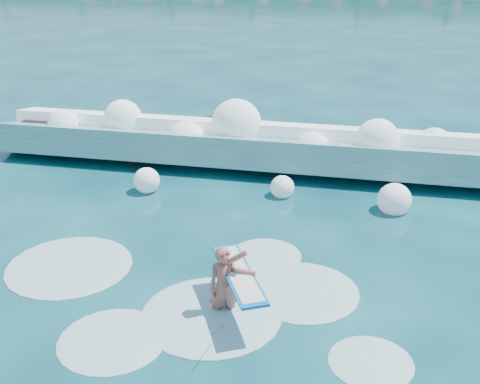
% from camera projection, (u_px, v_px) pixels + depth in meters
% --- Properties ---
extents(ground, '(200.00, 200.00, 0.00)m').
position_uv_depth(ground, '(155.00, 272.00, 13.24)').
color(ground, '#072E3B').
rests_on(ground, ground).
extents(breaking_wave, '(18.13, 2.82, 1.56)m').
position_uv_depth(breaking_wave, '(276.00, 148.00, 19.15)').
color(breaking_wave, teal).
rests_on(breaking_wave, ground).
extents(rock_cluster, '(7.80, 3.09, 1.20)m').
position_uv_depth(rock_cluster, '(131.00, 137.00, 20.71)').
color(rock_cluster, black).
rests_on(rock_cluster, ground).
extents(surfer_with_board, '(1.52, 2.85, 1.68)m').
position_uv_depth(surfer_with_board, '(227.00, 284.00, 11.61)').
color(surfer_with_board, '#A1574B').
rests_on(surfer_with_board, ground).
extents(wave_spray, '(15.30, 4.46, 2.16)m').
position_uv_depth(wave_spray, '(268.00, 138.00, 18.84)').
color(wave_spray, white).
rests_on(wave_spray, ground).
extents(surf_foam, '(8.83, 5.56, 0.14)m').
position_uv_depth(surf_foam, '(182.00, 295.00, 12.40)').
color(surf_foam, silver).
rests_on(surf_foam, ground).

